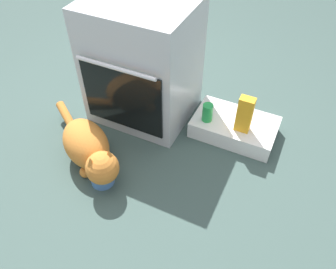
# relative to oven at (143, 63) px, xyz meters

# --- Properties ---
(ground) EXTENTS (8.00, 8.00, 0.00)m
(ground) POSITION_rel_oven_xyz_m (0.08, -0.42, -0.39)
(ground) COLOR #384C47
(oven) EXTENTS (0.63, 0.58, 0.79)m
(oven) POSITION_rel_oven_xyz_m (0.00, 0.00, 0.00)
(oven) COLOR #B7BABF
(oven) RESTS_ON ground
(pantry_cabinet) EXTENTS (0.52, 0.32, 0.11)m
(pantry_cabinet) POSITION_rel_oven_xyz_m (0.63, 0.04, -0.34)
(pantry_cabinet) COLOR white
(pantry_cabinet) RESTS_ON ground
(food_bowl) EXTENTS (0.13, 0.13, 0.08)m
(food_bowl) POSITION_rel_oven_xyz_m (0.08, -0.66, -0.36)
(food_bowl) COLOR #4C7AB7
(food_bowl) RESTS_ON ground
(cat) EXTENTS (0.70, 0.49, 0.27)m
(cat) POSITION_rel_oven_xyz_m (-0.05, -0.58, -0.25)
(cat) COLOR #C6752D
(cat) RESTS_ON ground
(soda_can) EXTENTS (0.07, 0.07, 0.12)m
(soda_can) POSITION_rel_oven_xyz_m (0.46, -0.03, -0.22)
(soda_can) COLOR green
(soda_can) RESTS_ON pantry_cabinet
(juice_carton) EXTENTS (0.09, 0.06, 0.24)m
(juice_carton) POSITION_rel_oven_xyz_m (0.69, -0.01, -0.16)
(juice_carton) COLOR orange
(juice_carton) RESTS_ON pantry_cabinet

